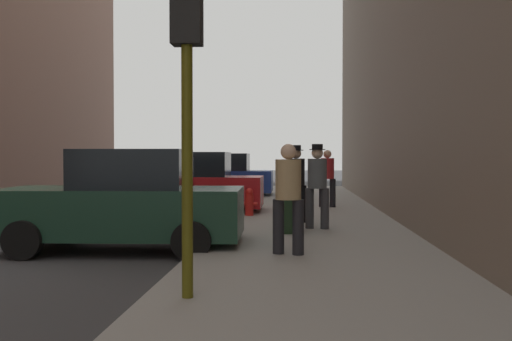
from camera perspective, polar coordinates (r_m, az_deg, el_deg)
name	(u,v)px	position (r m, az deg, el deg)	size (l,w,h in m)	color
sidewalk	(316,251)	(9.71, 6.06, -8.02)	(4.00, 40.00, 0.15)	gray
parked_dark_green_sedan	(125,203)	(10.29, -13.01, -3.18)	(4.26, 2.18, 1.79)	#193828
parked_red_hatchback	(189,186)	(16.16, -6.68, -1.51)	(4.22, 2.09, 1.79)	#B2191E
parked_blue_sedan	(221,177)	(22.74, -3.54, -0.66)	(4.21, 2.07, 1.79)	navy
fire_hydrant	(249,202)	(14.67, -0.68, -3.17)	(0.42, 0.22, 0.70)	red
traffic_light	(187,54)	(6.23, -6.91, 11.51)	(0.32, 0.32, 3.60)	#514C0F
pedestrian_with_beanie	(317,182)	(12.02, 6.14, -1.13)	(0.52, 0.46, 1.78)	#333338
pedestrian_in_red_jacket	(327,175)	(17.23, 7.15, -0.48)	(0.52, 0.45, 1.71)	black
pedestrian_in_tan_coat	(288,193)	(8.83, 3.25, -2.24)	(0.53, 0.50, 1.71)	black
pedestrian_with_fedora	(296,180)	(13.10, 4.02, -0.92)	(0.53, 0.49, 1.78)	black
rolling_suitcase	(291,215)	(11.42, 3.57, -4.50)	(0.41, 0.59, 1.04)	black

